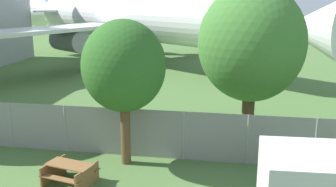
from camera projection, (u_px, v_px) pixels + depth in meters
perimeter_fence at (123, 132)px, 16.31m from camera, size 56.07×0.07×2.05m
airplane at (139, 19)px, 37.11m from camera, size 34.04×27.26×12.85m
picnic_bench_open_grass at (70, 171)px, 13.93m from camera, size 1.93×1.74×0.76m
tree_near_hangar at (251, 44)px, 18.40m from camera, size 5.03×5.03×7.14m
tree_behind_benches at (124, 67)px, 14.84m from camera, size 3.21×3.21×5.72m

